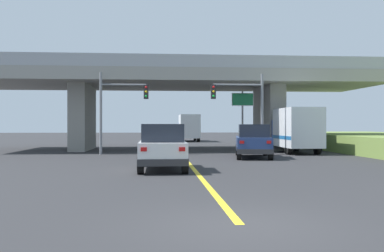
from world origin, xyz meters
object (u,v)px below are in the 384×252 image
at_px(highway_sign, 243,106).
at_px(suv_crossing, 253,141).
at_px(traffic_signal_nearside, 244,103).
at_px(semi_truck_distant, 189,128).
at_px(box_truck, 294,130).
at_px(traffic_signal_farside, 117,103).
at_px(suv_lead, 162,147).

bearing_deg(highway_sign, suv_crossing, -96.30).
relative_size(traffic_signal_nearside, highway_sign, 1.17).
height_order(suv_crossing, semi_truck_distant, semi_truck_distant).
bearing_deg(suv_crossing, box_truck, 57.20).
bearing_deg(traffic_signal_nearside, highway_sign, 80.14).
relative_size(suv_crossing, semi_truck_distant, 0.73).
distance_m(traffic_signal_farside, semi_truck_distant, 24.08).
distance_m(suv_crossing, highway_sign, 7.67).
distance_m(traffic_signal_nearside, semi_truck_distant, 24.06).
xyz_separation_m(box_truck, traffic_signal_farside, (-12.44, -0.75, 1.82)).
distance_m(box_truck, highway_sign, 4.63).
bearing_deg(box_truck, highway_sign, 137.77).
height_order(highway_sign, semi_truck_distant, highway_sign).
bearing_deg(traffic_signal_farside, suv_lead, -74.37).
bearing_deg(traffic_signal_nearside, semi_truck_distant, 94.73).
distance_m(box_truck, semi_truck_distant, 23.12).
bearing_deg(box_truck, traffic_signal_nearside, -158.42).
height_order(suv_crossing, traffic_signal_farside, traffic_signal_farside).
bearing_deg(suv_lead, suv_crossing, 50.58).
bearing_deg(semi_truck_distant, traffic_signal_nearside, -85.27).
height_order(suv_lead, traffic_signal_nearside, traffic_signal_nearside).
distance_m(traffic_signal_nearside, traffic_signal_farside, 8.54).
height_order(box_truck, semi_truck_distant, semi_truck_distant).
xyz_separation_m(traffic_signal_farside, semi_truck_distant, (6.52, 23.11, -1.78)).
bearing_deg(traffic_signal_farside, highway_sign, 21.39).
bearing_deg(highway_sign, traffic_signal_farside, -158.61).
distance_m(suv_lead, suv_crossing, 8.76).
xyz_separation_m(highway_sign, semi_truck_distant, (-2.75, 19.48, -1.75)).
height_order(suv_crossing, traffic_signal_nearside, traffic_signal_nearside).
xyz_separation_m(suv_crossing, box_truck, (3.97, 4.36, 0.63)).
height_order(suv_lead, box_truck, box_truck).
distance_m(suv_lead, box_truck, 14.67).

